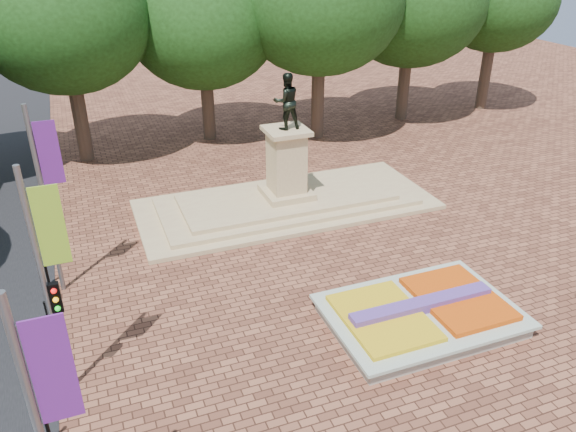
# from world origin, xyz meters

# --- Properties ---
(ground) EXTENTS (90.00, 90.00, 0.00)m
(ground) POSITION_xyz_m (0.00, 0.00, 0.00)
(ground) COLOR brown
(ground) RESTS_ON ground
(flower_bed) EXTENTS (6.30, 4.30, 0.91)m
(flower_bed) POSITION_xyz_m (1.03, -2.00, 0.38)
(flower_bed) COLOR gray
(flower_bed) RESTS_ON ground
(monument) EXTENTS (14.00, 6.00, 6.40)m
(monument) POSITION_xyz_m (0.00, 8.00, 0.88)
(monument) COLOR tan
(monument) RESTS_ON ground
(tree_row_back) EXTENTS (44.80, 8.80, 10.43)m
(tree_row_back) POSITION_xyz_m (2.33, 18.00, 6.67)
(tree_row_back) COLOR #3D2B21
(tree_row_back) RESTS_ON ground
(banner_poles) EXTENTS (0.88, 11.17, 7.00)m
(banner_poles) POSITION_xyz_m (-10.08, -1.31, 3.88)
(banner_poles) COLOR slate
(banner_poles) RESTS_ON ground
(bollard_row) EXTENTS (0.12, 13.12, 0.98)m
(bollard_row) POSITION_xyz_m (-10.70, -1.50, 0.53)
(bollard_row) COLOR black
(bollard_row) RESTS_ON ground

